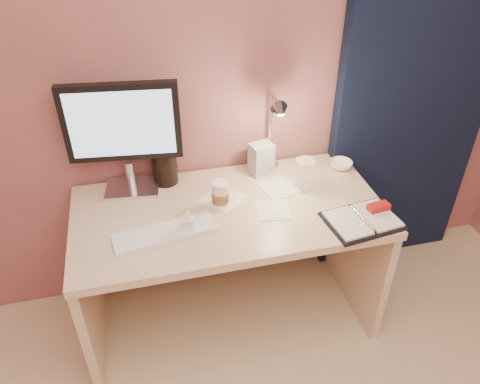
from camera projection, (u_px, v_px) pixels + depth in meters
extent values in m
plane|color=#9A595E|center=(209.00, 69.00, 2.11)|extent=(3.50, 0.00, 3.50)
cube|color=black|center=(418.00, 84.00, 2.35)|extent=(0.85, 0.08, 2.20)
cube|color=beige|center=(229.00, 212.00, 2.13)|extent=(1.40, 0.70, 0.04)
cube|color=beige|center=(90.00, 294.00, 2.21)|extent=(0.04, 0.66, 0.69)
cube|color=beige|center=(355.00, 248.00, 2.47)|extent=(0.04, 0.66, 0.69)
cube|color=beige|center=(217.00, 221.00, 2.57)|extent=(1.32, 0.03, 0.55)
cube|color=silver|center=(133.00, 188.00, 2.24)|extent=(0.27, 0.21, 0.02)
cylinder|color=silver|center=(131.00, 174.00, 2.19)|extent=(0.04, 0.04, 0.13)
cube|color=black|center=(122.00, 122.00, 2.03)|extent=(0.51, 0.10, 0.36)
cube|color=#A7C4E3|center=(123.00, 125.00, 2.01)|extent=(0.45, 0.06, 0.30)
cube|color=white|center=(165.00, 233.00, 1.97)|extent=(0.45, 0.19, 0.02)
cube|color=black|center=(362.00, 221.00, 2.03)|extent=(0.34, 0.27, 0.01)
cube|color=silver|center=(347.00, 223.00, 2.01)|extent=(0.16, 0.22, 0.01)
cube|color=silver|center=(378.00, 215.00, 2.05)|extent=(0.16, 0.22, 0.01)
cube|color=#A90E23|center=(379.00, 207.00, 2.07)|extent=(0.10, 0.06, 0.03)
cube|color=silver|center=(279.00, 188.00, 2.25)|extent=(0.19, 0.19, 0.00)
cube|color=silver|center=(273.00, 210.00, 2.11)|extent=(0.17, 0.17, 0.00)
cube|color=silver|center=(223.00, 199.00, 2.18)|extent=(0.24, 0.24, 0.00)
cylinder|color=white|center=(220.00, 195.00, 2.10)|extent=(0.07, 0.07, 0.11)
cylinder|color=brown|center=(220.00, 197.00, 2.11)|extent=(0.08, 0.08, 0.05)
cylinder|color=white|center=(220.00, 184.00, 2.07)|extent=(0.08, 0.08, 0.01)
cylinder|color=white|center=(304.00, 174.00, 2.20)|extent=(0.09, 0.09, 0.16)
imported|color=white|center=(341.00, 165.00, 2.39)|extent=(0.14, 0.14, 0.04)
imported|color=white|center=(189.00, 222.00, 1.96)|extent=(0.06, 0.06, 0.11)
cylinder|color=black|center=(164.00, 166.00, 2.25)|extent=(0.12, 0.12, 0.17)
cube|color=#BBBBB6|center=(261.00, 159.00, 2.31)|extent=(0.13, 0.11, 0.16)
cylinder|color=silver|center=(269.00, 165.00, 2.40)|extent=(0.10, 0.10, 0.02)
cylinder|color=silver|center=(270.00, 131.00, 2.29)|extent=(0.02, 0.02, 0.38)
cone|color=silver|center=(286.00, 111.00, 2.04)|extent=(0.08, 0.07, 0.08)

